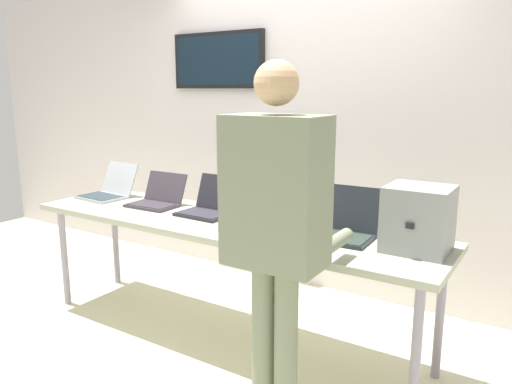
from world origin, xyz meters
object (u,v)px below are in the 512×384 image
at_px(laptop_station_1, 157,198).
at_px(laptop_station_3, 269,216).
at_px(laptop_station_4, 345,226).
at_px(workbench, 223,229).
at_px(equipment_box, 418,219).
at_px(laptop_station_2, 209,206).
at_px(person, 276,218).
at_px(laptop_station_0, 109,190).

xyz_separation_m(laptop_station_1, laptop_station_3, (0.96, -0.01, 0.01)).
relative_size(laptop_station_1, laptop_station_4, 1.01).
bearing_deg(laptop_station_1, laptop_station_4, 0.17).
height_order(workbench, equipment_box, equipment_box).
xyz_separation_m(laptop_station_2, laptop_station_3, (0.48, -0.02, 0.00)).
bearing_deg(laptop_station_1, laptop_station_3, -0.88).
bearing_deg(laptop_station_4, workbench, -173.37).
distance_m(laptop_station_1, person, 1.59).
xyz_separation_m(workbench, laptop_station_3, (0.30, 0.07, 0.11)).
bearing_deg(laptop_station_0, laptop_station_4, 0.01).
xyz_separation_m(equipment_box, laptop_station_0, (-2.38, 0.02, -0.11)).
height_order(laptop_station_2, laptop_station_3, laptop_station_3).
bearing_deg(workbench, laptop_station_2, 152.29).
bearing_deg(laptop_station_3, laptop_station_1, 179.12).
bearing_deg(laptop_station_1, workbench, -7.65).
relative_size(laptop_station_1, laptop_station_2, 1.02).
xyz_separation_m(equipment_box, laptop_station_3, (-0.90, 0.00, -0.11)).
bearing_deg(laptop_station_3, laptop_station_0, 179.27).
height_order(laptop_station_1, laptop_station_2, laptop_station_2).
height_order(workbench, laptop_station_4, laptop_station_4).
distance_m(laptop_station_1, laptop_station_2, 0.47).
height_order(laptop_station_3, laptop_station_4, laptop_station_4).
relative_size(laptop_station_4, person, 0.20).
bearing_deg(laptop_station_3, person, -56.82).
bearing_deg(person, laptop_station_4, 86.77).
xyz_separation_m(workbench, equipment_box, (1.20, 0.07, 0.23)).
distance_m(workbench, laptop_station_4, 0.81).
bearing_deg(person, laptop_station_0, 159.68).
height_order(laptop_station_0, laptop_station_3, laptop_station_0).
bearing_deg(laptop_station_2, laptop_station_3, -2.74).
xyz_separation_m(equipment_box, person, (-0.45, -0.69, 0.10)).
height_order(laptop_station_0, laptop_station_2, laptop_station_0).
xyz_separation_m(equipment_box, laptop_station_4, (-0.41, 0.02, -0.11)).
relative_size(workbench, laptop_station_0, 7.26).
bearing_deg(laptop_station_3, workbench, -166.25).
bearing_deg(laptop_station_4, laptop_station_0, -179.99).
height_order(equipment_box, laptop_station_1, equipment_box).
bearing_deg(laptop_station_0, person, -20.32).
distance_m(equipment_box, laptop_station_2, 1.39).
bearing_deg(workbench, person, -39.47).
relative_size(laptop_station_3, person, 0.20).
relative_size(equipment_box, laptop_station_2, 0.98).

